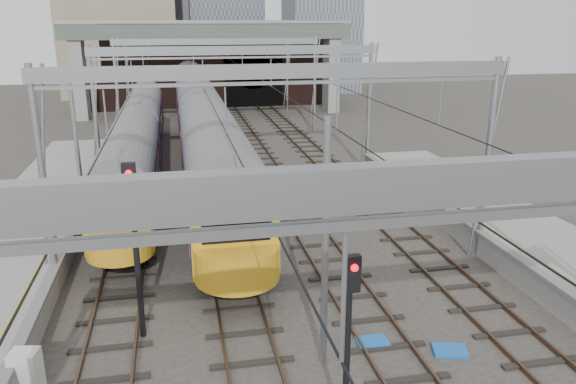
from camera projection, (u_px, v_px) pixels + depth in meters
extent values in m
cube|color=slate|center=(16.00, 351.00, 14.61)|extent=(0.35, 55.00, 0.12)
cube|color=#4C3828|center=(118.00, 221.00, 26.88)|extent=(0.08, 80.00, 0.16)
cube|color=#4C3828|center=(149.00, 219.00, 27.15)|extent=(0.08, 80.00, 0.16)
cube|color=black|center=(133.00, 221.00, 27.03)|extent=(2.40, 80.00, 0.14)
cube|color=#4C3828|center=(202.00, 215.00, 27.63)|extent=(0.08, 80.00, 0.16)
cube|color=#4C3828|center=(231.00, 213.00, 27.91)|extent=(0.08, 80.00, 0.16)
cube|color=black|center=(217.00, 215.00, 27.79)|extent=(2.40, 80.00, 0.14)
cube|color=#4C3828|center=(282.00, 210.00, 28.39)|extent=(0.08, 80.00, 0.16)
cube|color=#4C3828|center=(309.00, 208.00, 28.67)|extent=(0.08, 80.00, 0.16)
cube|color=black|center=(295.00, 210.00, 28.55)|extent=(2.40, 80.00, 0.14)
cube|color=#4C3828|center=(357.00, 205.00, 29.15)|extent=(0.08, 80.00, 0.16)
cube|color=#4C3828|center=(383.00, 203.00, 29.42)|extent=(0.08, 80.00, 0.16)
cube|color=black|center=(370.00, 205.00, 29.31)|extent=(2.40, 80.00, 0.14)
cube|color=gray|center=(519.00, 179.00, 6.27)|extent=(16.80, 0.28, 0.50)
cylinder|color=gray|center=(44.00, 184.00, 18.89)|extent=(0.24, 0.24, 8.00)
cylinder|color=gray|center=(488.00, 161.00, 22.00)|extent=(0.24, 0.24, 8.00)
cube|color=gray|center=(282.00, 71.00, 19.38)|extent=(16.80, 0.28, 0.50)
cylinder|color=gray|center=(95.00, 117.00, 32.00)|extent=(0.24, 0.24, 8.00)
cylinder|color=gray|center=(369.00, 108.00, 35.11)|extent=(0.24, 0.24, 8.00)
cube|color=gray|center=(237.00, 50.00, 32.50)|extent=(16.80, 0.28, 0.50)
cylinder|color=gray|center=(117.00, 89.00, 45.12)|extent=(0.24, 0.24, 8.00)
cylinder|color=gray|center=(315.00, 84.00, 48.23)|extent=(0.24, 0.24, 8.00)
cube|color=gray|center=(217.00, 42.00, 45.61)|extent=(16.80, 0.28, 0.50)
cylinder|color=gray|center=(127.00, 75.00, 56.36)|extent=(0.24, 0.24, 8.00)
cylinder|color=gray|center=(287.00, 72.00, 59.47)|extent=(0.24, 0.24, 8.00)
cube|color=gray|center=(208.00, 37.00, 56.86)|extent=(16.80, 0.28, 0.50)
cube|color=black|center=(124.00, 107.00, 25.42)|extent=(0.03, 80.00, 0.03)
cube|color=black|center=(212.00, 105.00, 26.18)|extent=(0.03, 80.00, 0.03)
cube|color=black|center=(296.00, 102.00, 26.94)|extent=(0.03, 80.00, 0.03)
cube|color=black|center=(375.00, 100.00, 27.70)|extent=(0.03, 80.00, 0.03)
cube|color=black|center=(225.00, 65.00, 61.89)|extent=(26.00, 2.00, 9.00)
cube|color=black|center=(254.00, 83.00, 62.07)|extent=(6.50, 0.10, 5.20)
cylinder|color=black|center=(253.00, 59.00, 61.30)|extent=(6.50, 0.10, 6.50)
cube|color=black|center=(114.00, 96.00, 59.56)|extent=(6.00, 1.50, 3.00)
cube|color=gray|center=(79.00, 77.00, 53.64)|extent=(1.20, 2.50, 8.20)
cube|color=gray|center=(331.00, 72.00, 58.38)|extent=(1.20, 2.50, 8.20)
cube|color=#576259|center=(209.00, 32.00, 54.81)|extent=(28.00, 3.00, 1.40)
cube|color=gray|center=(209.00, 22.00, 54.54)|extent=(28.00, 3.00, 0.30)
cube|color=tan|center=(118.00, 6.00, 70.82)|extent=(14.00, 12.00, 22.00)
cube|color=gray|center=(181.00, 22.00, 86.04)|extent=(18.00, 14.00, 18.00)
cube|color=black|center=(194.00, 121.00, 51.85)|extent=(2.35, 69.59, 0.70)
cube|color=#131D42|center=(193.00, 99.00, 51.26)|extent=(2.99, 69.59, 2.67)
cylinder|color=slate|center=(193.00, 85.00, 50.87)|extent=(2.93, 69.09, 2.93)
cube|color=black|center=(193.00, 95.00, 51.14)|extent=(3.01, 68.39, 0.80)
cube|color=#C13C70|center=(194.00, 108.00, 51.48)|extent=(3.01, 68.59, 0.13)
cube|color=gold|center=(236.00, 243.00, 18.56)|extent=(2.93, 0.60, 2.47)
cube|color=black|center=(236.00, 227.00, 18.21)|extent=(2.24, 0.08, 1.07)
cube|color=black|center=(141.00, 170.00, 34.90)|extent=(1.99, 29.41, 0.70)
cube|color=#131D42|center=(139.00, 142.00, 34.37)|extent=(2.54, 29.41, 2.27)
cylinder|color=slate|center=(137.00, 124.00, 34.04)|extent=(2.49, 28.91, 2.49)
cube|color=black|center=(138.00, 136.00, 34.27)|extent=(2.56, 28.21, 0.68)
cube|color=#C13C70|center=(140.00, 152.00, 34.56)|extent=(2.56, 28.41, 0.11)
cube|color=gold|center=(118.00, 228.00, 20.49)|extent=(2.49, 0.60, 2.07)
cube|color=black|center=(117.00, 215.00, 20.17)|extent=(1.90, 0.08, 0.91)
cylinder|color=black|center=(137.00, 255.00, 16.48)|extent=(0.18, 0.18, 5.36)
cube|color=black|center=(130.00, 180.00, 15.62)|extent=(0.39, 0.19, 1.01)
sphere|color=red|center=(129.00, 173.00, 15.44)|extent=(0.20, 0.20, 0.20)
cylinder|color=black|center=(347.00, 350.00, 12.56)|extent=(0.15, 0.15, 4.46)
cube|color=black|center=(353.00, 274.00, 11.82)|extent=(0.34, 0.21, 0.84)
sphere|color=red|center=(355.00, 268.00, 11.65)|extent=(0.17, 0.17, 0.17)
cube|color=silver|center=(27.00, 375.00, 14.20)|extent=(0.77, 0.68, 1.37)
cube|color=blue|center=(372.00, 342.00, 16.81)|extent=(0.96, 0.69, 0.11)
cube|color=blue|center=(450.00, 351.00, 16.37)|extent=(1.11, 0.91, 0.11)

